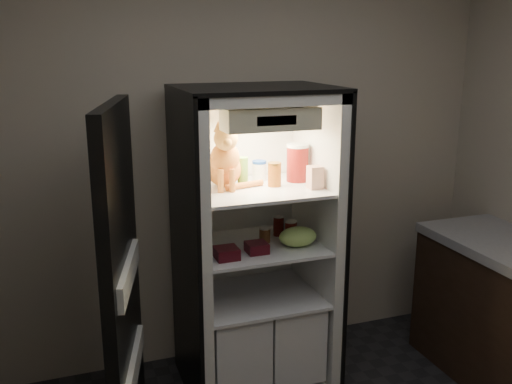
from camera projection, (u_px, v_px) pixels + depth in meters
room_shell at (382, 184)px, 2.05m from camera, size 3.60×3.60×3.60m
refrigerator at (254, 263)px, 3.52m from camera, size 0.90×0.72×1.88m
fridge_door at (123, 295)px, 2.79m from camera, size 0.27×0.86×1.85m
tabby_cat at (225, 162)px, 3.30m from camera, size 0.34×0.40×0.41m
parmesan_shaker at (243, 171)px, 3.37m from camera, size 0.06×0.06×0.17m
mayo_tub at (259, 170)px, 3.50m from camera, size 0.09×0.09×0.12m
salsa_jar at (274, 174)px, 3.35m from camera, size 0.08×0.08×0.14m
pepper_jar at (297, 163)px, 3.46m from camera, size 0.14×0.14×0.23m
cream_carton at (315, 177)px, 3.29m from camera, size 0.08×0.08×0.13m
soda_can_a at (279, 226)px, 3.56m from camera, size 0.07×0.07×0.12m
soda_can_b at (292, 230)px, 3.48m from camera, size 0.07×0.07×0.12m
soda_can_c at (290, 232)px, 3.45m from camera, size 0.07×0.07×0.13m
condiment_jar at (265, 235)px, 3.44m from camera, size 0.07×0.07×0.09m
grape_bag at (298, 237)px, 3.38m from camera, size 0.23×0.17×0.12m
berry_box_left at (227, 253)px, 3.18m from camera, size 0.13×0.13×0.06m
berry_box_right at (257, 248)px, 3.28m from camera, size 0.12×0.12×0.06m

